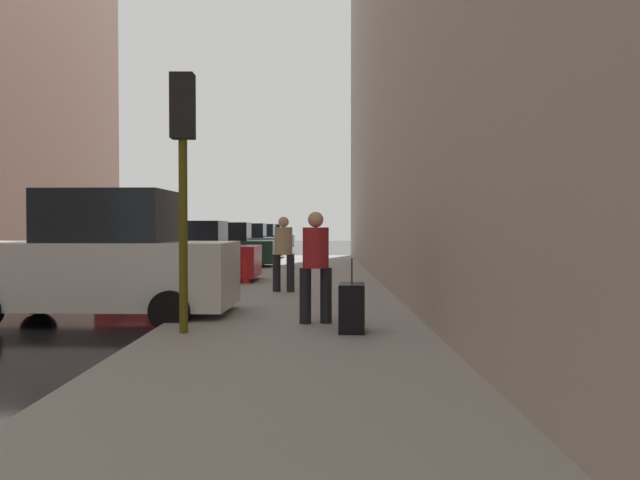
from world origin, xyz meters
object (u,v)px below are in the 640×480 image
(fire_hydrant, at_px, (246,270))
(pedestrian_in_red_jacket, at_px, (317,261))
(parked_blue_sedan, at_px, (256,240))
(pedestrian_in_tan_coat, at_px, (284,250))
(parked_silver_sedan, at_px, (266,238))
(parked_gray_coupe, at_px, (243,243))
(traffic_light, at_px, (184,146))
(rolling_suitcase, at_px, (353,308))
(parked_red_hatchback, at_px, (185,255))
(parked_dark_green_sedan, at_px, (221,248))
(parked_white_van, at_px, (101,262))

(fire_hydrant, height_order, pedestrian_in_red_jacket, pedestrian_in_red_jacket)
(parked_blue_sedan, xyz_separation_m, pedestrian_in_red_jacket, (3.69, -26.72, 0.26))
(fire_hydrant, xyz_separation_m, pedestrian_in_red_jacket, (1.89, -6.75, 0.61))
(pedestrian_in_tan_coat, bearing_deg, parked_silver_sedan, 95.96)
(parked_gray_coupe, bearing_deg, traffic_light, -85.03)
(parked_silver_sedan, height_order, traffic_light, traffic_light)
(parked_gray_coupe, relative_size, fire_hydrant, 6.01)
(rolling_suitcase, bearing_deg, parked_red_hatchback, 116.60)
(parked_red_hatchback, bearing_deg, parked_dark_green_sedan, 90.00)
(parked_white_van, bearing_deg, parked_dark_green_sedan, 90.00)
(parked_silver_sedan, bearing_deg, fire_hydrant, -86.02)
(parked_blue_sedan, xyz_separation_m, rolling_suitcase, (4.20, -27.51, -0.36))
(parked_white_van, bearing_deg, traffic_light, -46.78)
(parked_silver_sedan, xyz_separation_m, rolling_suitcase, (4.20, -33.44, -0.36))
(pedestrian_in_red_jacket, bearing_deg, traffic_light, -154.96)
(fire_hydrant, bearing_deg, parked_red_hatchback, 154.49)
(parked_gray_coupe, height_order, parked_silver_sedan, same)
(fire_hydrant, bearing_deg, parked_white_van, -107.75)
(parked_dark_green_sedan, bearing_deg, pedestrian_in_red_jacket, -75.02)
(traffic_light, bearing_deg, fire_hydrant, 90.38)
(parked_white_van, relative_size, pedestrian_in_tan_coat, 2.73)
(parked_white_van, xyz_separation_m, rolling_suitcase, (4.20, -1.90, -0.54))
(pedestrian_in_red_jacket, bearing_deg, parked_white_van, 163.19)
(parked_white_van, distance_m, parked_dark_green_sedan, 12.67)
(parked_silver_sedan, distance_m, traffic_light, 33.62)
(fire_hydrant, relative_size, pedestrian_in_tan_coat, 0.41)
(fire_hydrant, bearing_deg, parked_gray_coupe, 97.50)
(parked_white_van, relative_size, parked_blue_sedan, 1.10)
(parked_blue_sedan, bearing_deg, traffic_light, -86.16)
(fire_hydrant, bearing_deg, pedestrian_in_red_jacket, -74.39)
(parked_dark_green_sedan, bearing_deg, parked_white_van, -90.00)
(parked_gray_coupe, distance_m, fire_hydrant, 13.83)
(parked_silver_sedan, bearing_deg, parked_dark_green_sedan, -90.00)
(parked_silver_sedan, relative_size, traffic_light, 1.17)
(parked_red_hatchback, height_order, parked_dark_green_sedan, same)
(parked_silver_sedan, bearing_deg, parked_blue_sedan, -90.00)
(parked_silver_sedan, height_order, pedestrian_in_tan_coat, pedestrian_in_tan_coat)
(parked_silver_sedan, bearing_deg, parked_gray_coupe, -90.00)
(parked_white_van, xyz_separation_m, parked_red_hatchback, (0.00, 6.49, -0.18))
(traffic_light, relative_size, pedestrian_in_red_jacket, 2.11)
(pedestrian_in_red_jacket, xyz_separation_m, rolling_suitcase, (0.51, -0.78, -0.61))
(parked_gray_coupe, distance_m, parked_silver_sedan, 12.20)
(parked_white_van, bearing_deg, pedestrian_in_tan_coat, 50.27)
(fire_hydrant, relative_size, rolling_suitcase, 0.68)
(parked_gray_coupe, height_order, rolling_suitcase, parked_gray_coupe)
(parked_white_van, height_order, traffic_light, traffic_light)
(parked_red_hatchback, height_order, pedestrian_in_tan_coat, pedestrian_in_tan_coat)
(parked_white_van, bearing_deg, parked_red_hatchback, 90.00)
(parked_dark_green_sedan, distance_m, parked_blue_sedan, 12.94)
(traffic_light, bearing_deg, parked_red_hatchback, 102.35)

